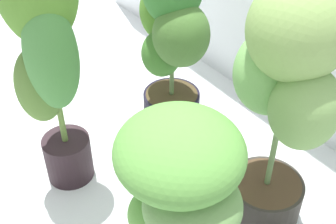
# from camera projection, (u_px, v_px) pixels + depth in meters

# --- Properties ---
(ground_plane) EXTENTS (8.00, 8.00, 0.00)m
(ground_plane) POSITION_uv_depth(u_px,v_px,m) (143.00, 203.00, 1.80)
(ground_plane) COLOR silver
(ground_plane) RESTS_ON ground
(potted_plant_front_right) EXTENTS (0.49, 0.49, 0.66)m
(potted_plant_front_right) POSITION_uv_depth(u_px,v_px,m) (179.00, 193.00, 1.30)
(potted_plant_front_right) COLOR black
(potted_plant_front_right) RESTS_ON ground
(potted_plant_back_right) EXTENTS (0.44, 0.37, 0.95)m
(potted_plant_back_right) POSITION_uv_depth(u_px,v_px,m) (284.00, 93.00, 1.41)
(potted_plant_back_right) COLOR #2C2823
(potted_plant_back_right) RESTS_ON ground
(potted_plant_front_left) EXTENTS (0.34, 0.34, 1.05)m
(potted_plant_front_left) POSITION_uv_depth(u_px,v_px,m) (45.00, 42.00, 1.52)
(potted_plant_front_left) COLOR black
(potted_plant_front_left) RESTS_ON ground
(potted_plant_back_left) EXTENTS (0.44, 0.31, 0.87)m
(potted_plant_back_left) POSITION_uv_depth(u_px,v_px,m) (172.00, 35.00, 1.85)
(potted_plant_back_left) COLOR black
(potted_plant_back_left) RESTS_ON ground
(nutrient_bottle) EXTENTS (0.08, 0.08, 0.26)m
(nutrient_bottle) POSITION_uv_depth(u_px,v_px,m) (192.00, 183.00, 1.72)
(nutrient_bottle) COLOR white
(nutrient_bottle) RESTS_ON ground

